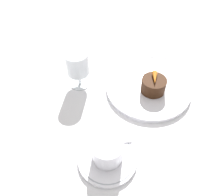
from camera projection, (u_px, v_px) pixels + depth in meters
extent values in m
plane|color=white|center=(133.00, 87.00, 0.73)|extent=(3.00, 3.00, 0.00)
cylinder|color=white|center=(148.00, 88.00, 0.72)|extent=(0.28, 0.28, 0.01)
torus|color=#999EA8|center=(148.00, 87.00, 0.72)|extent=(0.26, 0.26, 0.00)
cylinder|color=white|center=(108.00, 158.00, 0.55)|extent=(0.15, 0.15, 0.01)
torus|color=#999EA8|center=(108.00, 158.00, 0.55)|extent=(0.14, 0.14, 0.00)
cylinder|color=white|center=(107.00, 151.00, 0.53)|extent=(0.08, 0.08, 0.06)
cylinder|color=brown|center=(107.00, 150.00, 0.53)|extent=(0.07, 0.07, 0.05)
torus|color=white|center=(106.00, 134.00, 0.56)|extent=(0.03, 0.01, 0.04)
cube|color=silver|center=(117.00, 142.00, 0.58)|extent=(0.01, 0.08, 0.00)
ellipsoid|color=silver|center=(98.00, 143.00, 0.58)|extent=(0.02, 0.02, 0.00)
cylinder|color=silver|center=(80.00, 83.00, 0.74)|extent=(0.07, 0.07, 0.01)
cylinder|color=silver|center=(79.00, 78.00, 0.72)|extent=(0.01, 0.01, 0.05)
cylinder|color=silver|center=(77.00, 64.00, 0.68)|extent=(0.07, 0.07, 0.07)
cylinder|color=maroon|center=(78.00, 67.00, 0.69)|extent=(0.06, 0.06, 0.04)
cube|color=silver|center=(148.00, 56.00, 0.84)|extent=(0.03, 0.15, 0.01)
cube|color=silver|center=(122.00, 55.00, 0.85)|extent=(0.03, 0.05, 0.01)
cylinder|color=#381E0F|center=(153.00, 85.00, 0.69)|extent=(0.08, 0.08, 0.05)
cone|color=orange|center=(155.00, 78.00, 0.66)|extent=(0.05, 0.03, 0.02)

